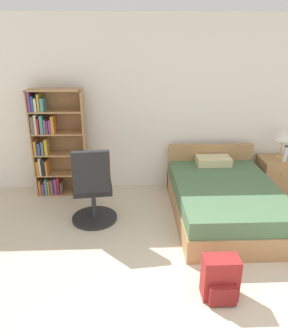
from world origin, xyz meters
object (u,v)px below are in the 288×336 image
(bookshelf, at_px, (53,145))
(bed, at_px, (223,198))
(backpack_red, at_px, (220,279))
(table_lamp, at_px, (283,136))
(office_chair, at_px, (93,191))
(nightstand, at_px, (274,175))
(water_bottle, at_px, (285,154))

(bookshelf, distance_m, bed, 2.57)
(bookshelf, distance_m, backpack_red, 3.08)
(bed, distance_m, table_lamp, 1.45)
(office_chair, height_order, backpack_red, office_chair)
(bookshelf, bearing_deg, bed, -18.50)
(backpack_red, bearing_deg, bookshelf, 130.31)
(office_chair, relative_size, table_lamp, 2.37)
(nightstand, bearing_deg, water_bottle, -61.78)
(bed, bearing_deg, nightstand, 36.58)
(nightstand, bearing_deg, table_lamp, 23.23)
(bookshelf, relative_size, water_bottle, 6.35)
(bookshelf, xyz_separation_m, water_bottle, (3.45, -0.18, -0.12))
(backpack_red, bearing_deg, bed, 74.10)
(bookshelf, xyz_separation_m, table_lamp, (3.45, -0.03, 0.11))
(nightstand, xyz_separation_m, table_lamp, (0.06, 0.03, 0.62))
(nightstand, distance_m, table_lamp, 0.62)
(water_bottle, bearing_deg, bookshelf, 177.09)
(nightstand, height_order, water_bottle, water_bottle)
(bed, xyz_separation_m, nightstand, (1.00, 0.74, 0.01))
(bed, relative_size, water_bottle, 7.71)
(office_chair, bearing_deg, backpack_red, -46.87)
(office_chair, xyz_separation_m, water_bottle, (2.79, 0.75, 0.19))
(backpack_red, bearing_deg, office_chair, 133.13)
(table_lamp, relative_size, water_bottle, 1.77)
(bed, distance_m, backpack_red, 1.57)
(bookshelf, bearing_deg, backpack_red, -49.69)
(table_lamp, xyz_separation_m, backpack_red, (-1.49, -2.28, -0.69))
(water_bottle, bearing_deg, nightstand, 118.22)
(bookshelf, bearing_deg, nightstand, -0.97)
(bookshelf, xyz_separation_m, nightstand, (3.39, -0.06, -0.51))
(office_chair, distance_m, table_lamp, 2.95)
(nightstand, bearing_deg, bookshelf, 179.03)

